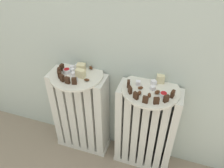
# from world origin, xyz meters

# --- Properties ---
(radiator_left) EXTENTS (0.33, 0.13, 0.56)m
(radiator_left) POSITION_xyz_m (-0.20, 0.28, 0.28)
(radiator_left) COLOR silver
(radiator_left) RESTS_ON ground_plane
(radiator_right) EXTENTS (0.33, 0.13, 0.56)m
(radiator_right) POSITION_xyz_m (0.20, 0.28, 0.28)
(radiator_right) COLOR silver
(radiator_right) RESTS_ON ground_plane
(plate_left) EXTENTS (0.29, 0.29, 0.01)m
(plate_left) POSITION_xyz_m (-0.20, 0.28, 0.57)
(plate_left) COLOR silver
(plate_left) RESTS_ON radiator_left
(plate_right) EXTENTS (0.29, 0.29, 0.01)m
(plate_right) POSITION_xyz_m (0.20, 0.28, 0.57)
(plate_right) COLOR silver
(plate_right) RESTS_ON radiator_right
(dark_cake_slice_left_0) EXTENTS (0.02, 0.03, 0.04)m
(dark_cake_slice_left_0) POSITION_xyz_m (-0.29, 0.29, 0.59)
(dark_cake_slice_left_0) COLOR #382114
(dark_cake_slice_left_0) RESTS_ON plate_left
(dark_cake_slice_left_1) EXTENTS (0.02, 0.03, 0.04)m
(dark_cake_slice_left_1) POSITION_xyz_m (-0.29, 0.25, 0.59)
(dark_cake_slice_left_1) COLOR #382114
(dark_cake_slice_left_1) RESTS_ON plate_left
(dark_cake_slice_left_2) EXTENTS (0.03, 0.03, 0.04)m
(dark_cake_slice_left_2) POSITION_xyz_m (-0.27, 0.22, 0.59)
(dark_cake_slice_left_2) COLOR #382114
(dark_cake_slice_left_2) RESTS_ON plate_left
(dark_cake_slice_left_3) EXTENTS (0.03, 0.02, 0.04)m
(dark_cake_slice_left_3) POSITION_xyz_m (-0.24, 0.20, 0.59)
(dark_cake_slice_left_3) COLOR #382114
(dark_cake_slice_left_3) RESTS_ON plate_left
(dark_cake_slice_left_4) EXTENTS (0.02, 0.02, 0.04)m
(dark_cake_slice_left_4) POSITION_xyz_m (-0.21, 0.19, 0.59)
(dark_cake_slice_left_4) COLOR #382114
(dark_cake_slice_left_4) RESTS_ON plate_left
(dark_cake_slice_left_5) EXTENTS (0.03, 0.02, 0.04)m
(dark_cake_slice_left_5) POSITION_xyz_m (-0.17, 0.20, 0.59)
(dark_cake_slice_left_5) COLOR #382114
(dark_cake_slice_left_5) RESTS_ON plate_left
(marble_cake_slice_left_0) EXTENTS (0.05, 0.03, 0.04)m
(marble_cake_slice_left_0) POSITION_xyz_m (-0.17, 0.26, 0.60)
(marble_cake_slice_left_0) COLOR beige
(marble_cake_slice_left_0) RESTS_ON plate_left
(marble_cake_slice_left_1) EXTENTS (0.05, 0.04, 0.04)m
(marble_cake_slice_left_1) POSITION_xyz_m (-0.19, 0.32, 0.59)
(marble_cake_slice_left_1) COLOR beige
(marble_cake_slice_left_1) RESTS_ON plate_left
(turkish_delight_left_0) EXTENTS (0.03, 0.03, 0.02)m
(turkish_delight_left_0) POSITION_xyz_m (-0.24, 0.32, 0.59)
(turkish_delight_left_0) COLOR white
(turkish_delight_left_0) RESTS_ON plate_left
(turkish_delight_left_1) EXTENTS (0.03, 0.03, 0.02)m
(turkish_delight_left_1) POSITION_xyz_m (-0.21, 0.26, 0.59)
(turkish_delight_left_1) COLOR white
(turkish_delight_left_1) RESTS_ON plate_left
(turkish_delight_left_2) EXTENTS (0.03, 0.03, 0.02)m
(turkish_delight_left_2) POSITION_xyz_m (-0.23, 0.29, 0.59)
(turkish_delight_left_2) COLOR white
(turkish_delight_left_2) RESTS_ON plate_left
(turkish_delight_left_3) EXTENTS (0.03, 0.03, 0.02)m
(turkish_delight_left_3) POSITION_xyz_m (-0.22, 0.34, 0.58)
(turkish_delight_left_3) COLOR white
(turkish_delight_left_3) RESTS_ON plate_left
(medjool_date_left_0) EXTENTS (0.03, 0.02, 0.02)m
(medjool_date_left_0) POSITION_xyz_m (-0.12, 0.24, 0.58)
(medjool_date_left_0) COLOR #4C2814
(medjool_date_left_0) RESTS_ON plate_left
(medjool_date_left_1) EXTENTS (0.03, 0.03, 0.02)m
(medjool_date_left_1) POSITION_xyz_m (-0.15, 0.35, 0.58)
(medjool_date_left_1) COLOR #4C2814
(medjool_date_left_1) RESTS_ON plate_left
(jam_bowl_left) EXTENTS (0.04, 0.04, 0.02)m
(jam_bowl_left) POSITION_xyz_m (-0.25, 0.27, 0.59)
(jam_bowl_left) COLOR white
(jam_bowl_left) RESTS_ON plate_left
(dark_cake_slice_right_0) EXTENTS (0.02, 0.03, 0.04)m
(dark_cake_slice_right_0) POSITION_xyz_m (0.09, 0.26, 0.59)
(dark_cake_slice_right_0) COLOR #382114
(dark_cake_slice_right_0) RESTS_ON plate_right
(dark_cake_slice_right_1) EXTENTS (0.03, 0.03, 0.04)m
(dark_cake_slice_right_1) POSITION_xyz_m (0.11, 0.22, 0.59)
(dark_cake_slice_right_1) COLOR #382114
(dark_cake_slice_right_1) RESTS_ON plate_right
(dark_cake_slice_right_2) EXTENTS (0.03, 0.02, 0.04)m
(dark_cake_slice_right_2) POSITION_xyz_m (0.15, 0.18, 0.59)
(dark_cake_slice_right_2) COLOR #382114
(dark_cake_slice_right_2) RESTS_ON plate_right
(dark_cake_slice_right_3) EXTENTS (0.03, 0.01, 0.04)m
(dark_cake_slice_right_3) POSITION_xyz_m (0.19, 0.17, 0.59)
(dark_cake_slice_right_3) COLOR #382114
(dark_cake_slice_right_3) RESTS_ON plate_right
(dark_cake_slice_right_4) EXTENTS (0.03, 0.02, 0.04)m
(dark_cake_slice_right_4) POSITION_xyz_m (0.24, 0.18, 0.59)
(dark_cake_slice_right_4) COLOR #382114
(dark_cake_slice_right_4) RESTS_ON plate_right
(dark_cake_slice_right_5) EXTENTS (0.03, 0.03, 0.04)m
(dark_cake_slice_right_5) POSITION_xyz_m (0.28, 0.21, 0.59)
(dark_cake_slice_right_5) COLOR #382114
(dark_cake_slice_right_5) RESTS_ON plate_right
(dark_cake_slice_right_6) EXTENTS (0.02, 0.03, 0.04)m
(dark_cake_slice_right_6) POSITION_xyz_m (0.31, 0.25, 0.59)
(dark_cake_slice_right_6) COLOR #382114
(dark_cake_slice_right_6) RESTS_ON plate_right
(marble_cake_slice_right_0) EXTENTS (0.04, 0.05, 0.04)m
(marble_cake_slice_right_0) POSITION_xyz_m (0.23, 0.35, 0.60)
(marble_cake_slice_right_0) COLOR beige
(marble_cake_slice_right_0) RESTS_ON plate_right
(turkish_delight_right_0) EXTENTS (0.03, 0.03, 0.02)m
(turkish_delight_right_0) POSITION_xyz_m (0.21, 0.32, 0.59)
(turkish_delight_right_0) COLOR white
(turkish_delight_right_0) RESTS_ON plate_right
(turkish_delight_right_1) EXTENTS (0.03, 0.03, 0.02)m
(turkish_delight_right_1) POSITION_xyz_m (0.21, 0.27, 0.59)
(turkish_delight_right_1) COLOR white
(turkish_delight_right_1) RESTS_ON plate_right
(turkish_delight_right_2) EXTENTS (0.03, 0.03, 0.02)m
(turkish_delight_right_2) POSITION_xyz_m (0.13, 0.29, 0.59)
(turkish_delight_right_2) COLOR white
(turkish_delight_right_2) RESTS_ON plate_right
(medjool_date_right_0) EXTENTS (0.02, 0.03, 0.02)m
(medjool_date_right_0) POSITION_xyz_m (0.16, 0.22, 0.58)
(medjool_date_right_0) COLOR #4C2814
(medjool_date_right_0) RESTS_ON plate_right
(medjool_date_right_1) EXTENTS (0.03, 0.03, 0.02)m
(medjool_date_right_1) POSITION_xyz_m (0.24, 0.25, 0.58)
(medjool_date_right_1) COLOR #4C2814
(medjool_date_right_1) RESTS_ON plate_right
(medjool_date_right_2) EXTENTS (0.02, 0.03, 0.02)m
(medjool_date_right_2) POSITION_xyz_m (0.20, 0.22, 0.58)
(medjool_date_right_2) COLOR #4C2814
(medjool_date_right_2) RESTS_ON plate_right
(medjool_date_right_3) EXTENTS (0.03, 0.03, 0.01)m
(medjool_date_right_3) POSITION_xyz_m (0.15, 0.26, 0.58)
(medjool_date_right_3) COLOR #4C2814
(medjool_date_right_3) RESTS_ON plate_right
(jam_bowl_right) EXTENTS (0.04, 0.04, 0.02)m
(jam_bowl_right) POSITION_xyz_m (0.27, 0.24, 0.59)
(jam_bowl_right) COLOR white
(jam_bowl_right) RESTS_ON plate_right
(fork) EXTENTS (0.06, 0.09, 0.00)m
(fork) POSITION_xyz_m (-0.19, 0.27, 0.58)
(fork) COLOR #B7B7BC
(fork) RESTS_ON plate_left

